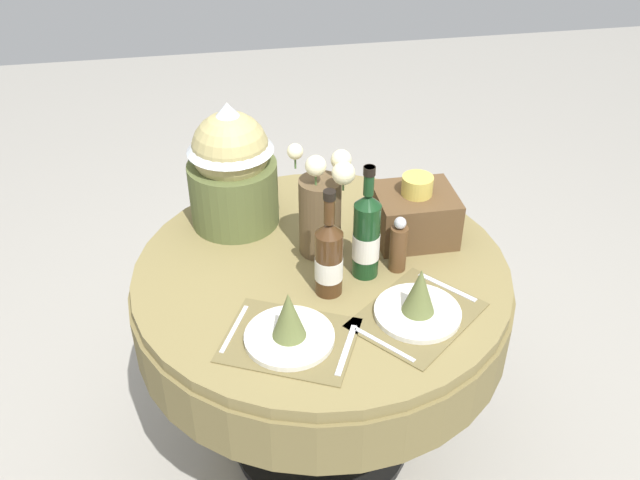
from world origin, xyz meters
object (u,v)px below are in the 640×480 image
Objects in this scene: pepper_mill at (398,246)px; place_setting_right at (419,303)px; place_setting_left at (289,327)px; wine_bottle_centre at (366,235)px; flower_vase at (322,208)px; wine_bottle_right at (329,257)px; dining_table at (322,304)px; gift_tub_back_left at (231,162)px; woven_basket_side_right at (415,213)px.

place_setting_right is at bearing -90.01° from pepper_mill.
wine_bottle_centre is (0.26, 0.25, 0.09)m from place_setting_left.
flower_vase reaches higher than wine_bottle_right.
dining_table is 3.44× the size of wine_bottle_right.
gift_tub_back_left is at bearing 128.94° from place_setting_right.
pepper_mill is at bearing 17.38° from wine_bottle_right.
flower_vase reaches higher than place_setting_right.
place_setting_left is 1.24× the size of wine_bottle_right.
flower_vase is 0.82× the size of gift_tub_back_left.
place_setting_left is 0.44m from pepper_mill.
dining_table is 2.76× the size of gift_tub_back_left.
place_setting_left and place_setting_right have the same top height.
wine_bottle_centre reaches higher than pepper_mill.
wine_bottle_right is (-0.22, 0.15, 0.07)m from place_setting_right.
flower_vase is 0.17m from wine_bottle_centre.
pepper_mill is (0.10, 0.00, -0.05)m from wine_bottle_centre.
dining_table is 3.37× the size of flower_vase.
place_setting_right is 1.27× the size of wine_bottle_right.
place_setting_left is 1.71× the size of woven_basket_side_right.
place_setting_left is at bearing -137.92° from woven_basket_side_right.
gift_tub_back_left is (-0.23, 0.41, 0.10)m from wine_bottle_right.
place_setting_left is at bearing -111.82° from flower_vase.
flower_vase is 0.20m from wine_bottle_right.
place_setting_right is 1.25× the size of flower_vase.
wine_bottle_right is at bearing -89.92° from dining_table.
pepper_mill reaches higher than place_setting_left.
wine_bottle_centre is (0.12, -0.05, 0.28)m from dining_table.
flower_vase is 1.02× the size of wine_bottle_right.
pepper_mill is (0.22, -0.05, 0.23)m from dining_table.
pepper_mill is at bearing 89.99° from place_setting_right.
gift_tub_back_left is at bearing 119.46° from wine_bottle_right.
dining_table is 0.39m from place_setting_right.
flower_vase is at bearing -40.76° from gift_tub_back_left.
gift_tub_back_left is (-0.23, 0.30, 0.37)m from dining_table.
place_setting_right is (0.36, 0.04, 0.00)m from place_setting_left.
woven_basket_side_right is (0.30, 0.03, -0.07)m from flower_vase.
woven_basket_side_right is (0.32, 0.11, 0.23)m from dining_table.
place_setting_right is 2.34× the size of pepper_mill.
wine_bottle_centre is 1.98× the size of pepper_mill.
flower_vase is at bearing 85.87° from wine_bottle_right.
gift_tub_back_left reaches higher than woven_basket_side_right.
wine_bottle_centre is at bearing -177.20° from pepper_mill.
gift_tub_back_left reaches higher than place_setting_right.
woven_basket_side_right is at bearing 39.84° from wine_bottle_centre.
wine_bottle_centre is 1.07× the size of wine_bottle_right.
flower_vase is 0.31m from woven_basket_side_right.
woven_basket_side_right reaches higher than dining_table.
pepper_mill is at bearing -11.70° from dining_table.
place_setting_right is 1.02× the size of gift_tub_back_left.
place_setting_right is 0.42m from flower_vase.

